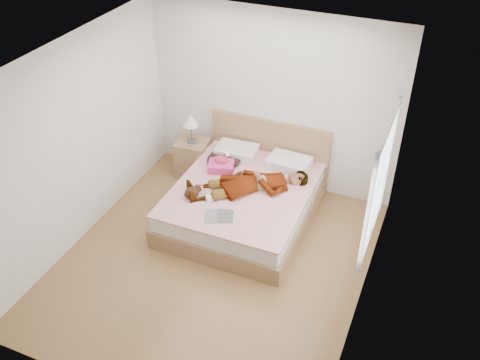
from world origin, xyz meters
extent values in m
plane|color=#54371A|center=(0.00, 0.00, 0.00)|extent=(4.00, 4.00, 0.00)
imported|color=white|center=(0.08, 0.99, 0.62)|extent=(1.71, 1.45, 0.23)
ellipsoid|color=black|center=(-0.49, 1.44, 0.55)|extent=(0.53, 0.63, 0.09)
cube|color=silver|center=(-0.42, 1.39, 0.69)|extent=(0.09, 0.10, 0.05)
plane|color=white|center=(0.00, 0.00, 2.60)|extent=(4.00, 4.00, 0.00)
plane|color=beige|center=(0.00, 2.00, 1.30)|extent=(3.60, 0.00, 3.60)
plane|color=silver|center=(0.00, -2.00, 1.30)|extent=(3.60, 0.00, 3.60)
plane|color=silver|center=(-1.80, 0.00, 1.30)|extent=(0.00, 4.00, 4.00)
plane|color=silver|center=(1.80, 0.00, 1.30)|extent=(0.00, 4.00, 4.00)
cube|color=white|center=(1.78, 0.30, 1.50)|extent=(0.02, 1.10, 1.30)
cube|color=silver|center=(1.78, -0.28, 1.50)|extent=(0.04, 0.06, 1.42)
cube|color=silver|center=(1.78, 0.88, 1.50)|extent=(0.04, 0.06, 1.42)
cube|color=silver|center=(1.78, 0.30, 0.82)|extent=(0.04, 1.22, 0.06)
cube|color=silver|center=(1.78, 0.30, 2.18)|extent=(0.04, 1.22, 0.06)
cube|color=silver|center=(1.77, 0.30, 1.50)|extent=(0.03, 0.04, 1.30)
cube|color=brown|center=(0.00, 0.95, 0.13)|extent=(1.78, 2.08, 0.26)
cube|color=silver|center=(0.00, 0.95, 0.37)|extent=(1.70, 2.00, 0.22)
cube|color=silver|center=(0.00, 0.95, 0.49)|extent=(1.74, 2.04, 0.03)
cube|color=olive|center=(0.00, 1.96, 0.50)|extent=(1.80, 0.07, 1.00)
cube|color=white|center=(-0.40, 1.67, 0.57)|extent=(0.61, 0.44, 0.13)
cube|color=white|center=(0.40, 1.67, 0.57)|extent=(0.60, 0.43, 0.13)
cube|color=#F54297|center=(-0.44, 1.23, 0.57)|extent=(0.41, 0.37, 0.11)
ellipsoid|color=#D4395B|center=(-0.47, 1.27, 0.64)|extent=(0.22, 0.17, 0.10)
cube|color=white|center=(-0.04, 0.27, 0.52)|extent=(0.46, 0.38, 0.01)
cube|color=silver|center=(-0.14, 0.24, 0.52)|extent=(0.28, 0.32, 0.02)
cube|color=#262626|center=(0.05, 0.31, 0.52)|extent=(0.28, 0.32, 0.02)
cylinder|color=white|center=(-0.29, 0.51, 0.55)|extent=(0.09, 0.09, 0.08)
torus|color=white|center=(-0.25, 0.50, 0.55)|extent=(0.06, 0.02, 0.06)
cylinder|color=black|center=(-0.29, 0.51, 0.59)|extent=(0.07, 0.07, 0.00)
ellipsoid|color=black|center=(-0.53, 0.50, 0.58)|extent=(0.23, 0.24, 0.14)
ellipsoid|color=beige|center=(-0.53, 0.48, 0.59)|extent=(0.12, 0.13, 0.07)
sphere|color=black|center=(-0.49, 0.60, 0.59)|extent=(0.11, 0.11, 0.11)
sphere|color=pink|center=(-0.51, 0.65, 0.62)|extent=(0.04, 0.04, 0.04)
sphere|color=pink|center=(-0.44, 0.62, 0.62)|extent=(0.04, 0.04, 0.04)
ellipsoid|color=black|center=(-0.60, 0.48, 0.55)|extent=(0.06, 0.08, 0.03)
ellipsoid|color=black|center=(-0.49, 0.44, 0.55)|extent=(0.06, 0.08, 0.03)
cube|color=brown|center=(-1.11, 1.65, 0.29)|extent=(0.51, 0.46, 0.58)
cylinder|color=#4C4C4C|center=(-1.11, 1.65, 0.59)|extent=(0.16, 0.16, 0.02)
cylinder|color=#4E4E4E|center=(-1.11, 1.65, 0.73)|extent=(0.03, 0.03, 0.29)
cone|color=white|center=(-1.11, 1.65, 0.93)|extent=(0.25, 0.25, 0.17)
camera|label=1|loc=(2.19, -4.34, 4.67)|focal=40.00mm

